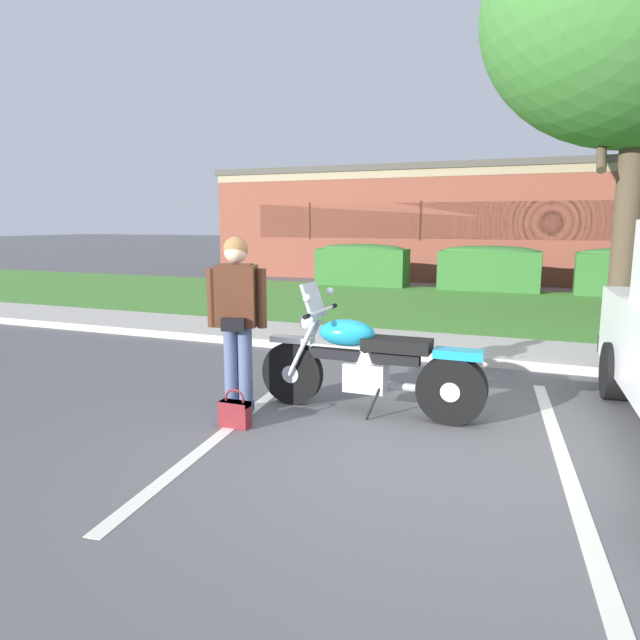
# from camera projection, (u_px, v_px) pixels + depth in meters

# --- Properties ---
(ground_plane) EXTENTS (140.00, 140.00, 0.00)m
(ground_plane) POSITION_uv_depth(u_px,v_px,m) (379.00, 446.00, 4.74)
(ground_plane) COLOR #565659
(curb_strip) EXTENTS (60.00, 0.20, 0.12)m
(curb_strip) POSITION_uv_depth(u_px,v_px,m) (445.00, 357.00, 7.61)
(curb_strip) COLOR #B7B2A8
(curb_strip) RESTS_ON ground
(concrete_walk) EXTENTS (60.00, 1.50, 0.08)m
(concrete_walk) POSITION_uv_depth(u_px,v_px,m) (454.00, 346.00, 8.40)
(concrete_walk) COLOR #B7B2A8
(concrete_walk) RESTS_ON ground
(grass_lawn) EXTENTS (60.00, 6.78, 0.06)m
(grass_lawn) POSITION_uv_depth(u_px,v_px,m) (485.00, 308.00, 12.19)
(grass_lawn) COLOR #478433
(grass_lawn) RESTS_ON ground
(stall_stripe_0) EXTENTS (0.57, 4.39, 0.01)m
(stall_stripe_0) POSITION_uv_depth(u_px,v_px,m) (243.00, 417.00, 5.43)
(stall_stripe_0) COLOR silver
(stall_stripe_0) RESTS_ON ground
(stall_stripe_1) EXTENTS (0.57, 4.39, 0.01)m
(stall_stripe_1) POSITION_uv_depth(u_px,v_px,m) (564.00, 463.00, 4.40)
(stall_stripe_1) COLOR silver
(stall_stripe_1) RESTS_ON ground
(motorcycle) EXTENTS (2.24, 0.82, 1.26)m
(motorcycle) POSITION_uv_depth(u_px,v_px,m) (376.00, 365.00, 5.47)
(motorcycle) COLOR black
(motorcycle) RESTS_ON ground
(rider_person) EXTENTS (0.56, 0.36, 1.70)m
(rider_person) POSITION_uv_depth(u_px,v_px,m) (237.00, 312.00, 5.40)
(rider_person) COLOR black
(rider_person) RESTS_ON ground
(handbag) EXTENTS (0.28, 0.13, 0.36)m
(handbag) POSITION_uv_depth(u_px,v_px,m) (235.00, 412.00, 5.16)
(handbag) COLOR maroon
(handbag) RESTS_ON ground
(hedge_left) EXTENTS (2.58, 0.90, 1.24)m
(hedge_left) POSITION_uv_depth(u_px,v_px,m) (362.00, 264.00, 16.40)
(hedge_left) COLOR #336B2D
(hedge_left) RESTS_ON ground
(hedge_center_left) EXTENTS (2.60, 0.90, 1.24)m
(hedge_center_left) POSITION_uv_depth(u_px,v_px,m) (489.00, 268.00, 15.11)
(hedge_center_left) COLOR #336B2D
(hedge_center_left) RESTS_ON ground
(hedge_center_right) EXTENTS (2.88, 0.90, 1.24)m
(hedge_center_right) POSITION_uv_depth(u_px,v_px,m) (640.00, 272.00, 13.82)
(hedge_center_right) COLOR #336B2D
(hedge_center_right) RESTS_ON ground
(brick_building) EXTENTS (21.88, 9.81, 3.64)m
(brick_building) POSITION_uv_depth(u_px,v_px,m) (550.00, 223.00, 20.60)
(brick_building) COLOR brown
(brick_building) RESTS_ON ground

